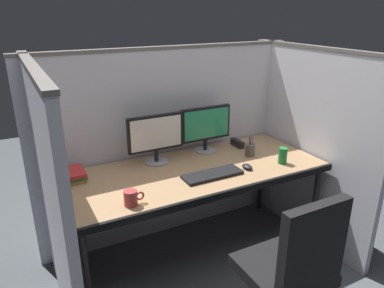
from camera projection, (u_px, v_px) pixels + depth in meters
name	position (u px, v px, depth m)	size (l,w,h in m)	color
ground_plane	(214.00, 277.00, 2.64)	(8.00, 8.00, 0.00)	#4C5156
cubicle_partition_rear	(170.00, 144.00, 2.98)	(2.21, 0.06, 1.57)	silver
cubicle_partition_left	(52.00, 201.00, 2.10)	(0.06, 1.41, 1.57)	silver
cubicle_partition_right	(308.00, 145.00, 2.97)	(0.06, 1.41, 1.57)	silver
desk	(196.00, 176.00, 2.64)	(1.90, 0.80, 0.74)	#997551
monitor_left	(156.00, 136.00, 2.67)	(0.43, 0.17, 0.37)	gray
monitor_right	(206.00, 126.00, 2.89)	(0.43, 0.17, 0.37)	gray
keyboard_main	(212.00, 175.00, 2.52)	(0.43, 0.15, 0.02)	black
computer_mouse	(247.00, 167.00, 2.63)	(0.06, 0.10, 0.04)	black
pen_cup	(250.00, 150.00, 2.86)	(0.08, 0.08, 0.16)	#4C4742
book_stack	(73.00, 175.00, 2.47)	(0.16, 0.22, 0.07)	olive
soda_can	(283.00, 156.00, 2.72)	(0.07, 0.07, 0.12)	#197233
coffee_mug	(131.00, 198.00, 2.14)	(0.13, 0.08, 0.09)	#993333
red_stapler	(237.00, 143.00, 3.06)	(0.04, 0.15, 0.06)	black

